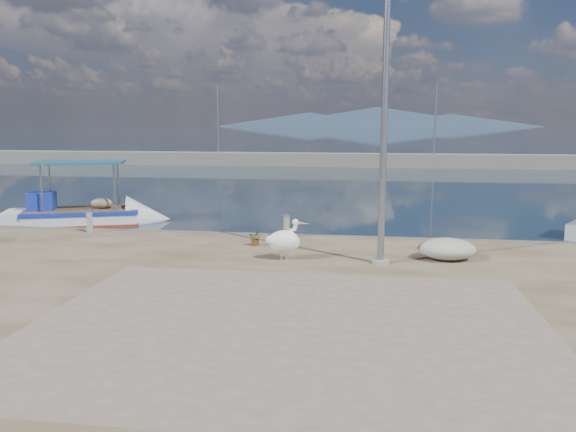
# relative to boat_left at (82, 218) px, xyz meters

# --- Properties ---
(ground) EXTENTS (1400.00, 1400.00, 0.00)m
(ground) POSITION_rel_boat_left_xyz_m (9.01, -8.48, -0.23)
(ground) COLOR #162635
(ground) RESTS_ON ground
(quay) EXTENTS (44.00, 22.00, 0.50)m
(quay) POSITION_rel_boat_left_xyz_m (9.01, -14.48, 0.02)
(quay) COLOR #513B23
(quay) RESTS_ON ground
(quay_patch) EXTENTS (9.00, 7.00, 0.01)m
(quay_patch) POSITION_rel_boat_left_xyz_m (10.01, -11.48, 0.28)
(quay_patch) COLOR gray
(quay_patch) RESTS_ON quay
(breakwater) EXTENTS (120.00, 2.20, 7.50)m
(breakwater) POSITION_rel_boat_left_xyz_m (9.01, 31.52, 0.38)
(breakwater) COLOR gray
(breakwater) RESTS_ON ground
(mountains) EXTENTS (370.00, 280.00, 22.00)m
(mountains) POSITION_rel_boat_left_xyz_m (13.40, 641.52, 9.28)
(mountains) COLOR #28384C
(mountains) RESTS_ON ground
(boat_left) EXTENTS (6.35, 3.91, 2.91)m
(boat_left) POSITION_rel_boat_left_xyz_m (0.00, 0.00, 0.00)
(boat_left) COLOR white
(boat_left) RESTS_ON ground
(pelican) EXTENTS (1.12, 0.67, 1.07)m
(pelican) POSITION_rel_boat_left_xyz_m (9.22, -6.74, 0.78)
(pelican) COLOR tan
(pelican) RESTS_ON quay
(lamp_post) EXTENTS (0.44, 0.96, 7.00)m
(lamp_post) POSITION_rel_boat_left_xyz_m (11.65, -6.74, 3.57)
(lamp_post) COLOR gray
(lamp_post) RESTS_ON quay
(bollard_near) EXTENTS (0.25, 0.25, 0.76)m
(bollard_near) POSITION_rel_boat_left_xyz_m (8.85, -3.88, 0.68)
(bollard_near) COLOR gray
(bollard_near) RESTS_ON quay
(bollard_far) EXTENTS (0.26, 0.26, 0.79)m
(bollard_far) POSITION_rel_boat_left_xyz_m (2.49, -4.06, 0.70)
(bollard_far) COLOR gray
(bollard_far) RESTS_ON quay
(potted_plant) EXTENTS (0.46, 0.42, 0.44)m
(potted_plant) POSITION_rel_boat_left_xyz_m (8.15, -5.18, 0.49)
(potted_plant) COLOR #33722D
(potted_plant) RESTS_ON quay
(net_pile_d) EXTENTS (1.47, 1.10, 0.55)m
(net_pile_d) POSITION_rel_boat_left_xyz_m (13.35, -6.09, 0.55)
(net_pile_d) COLOR #BBB8AD
(net_pile_d) RESTS_ON quay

